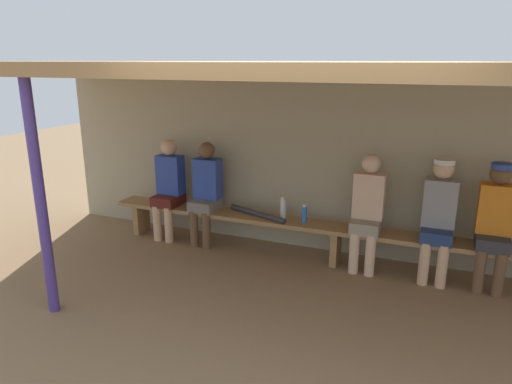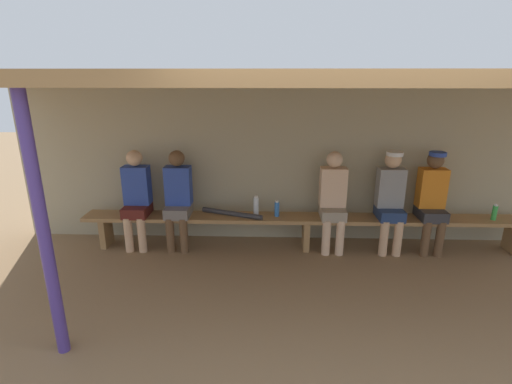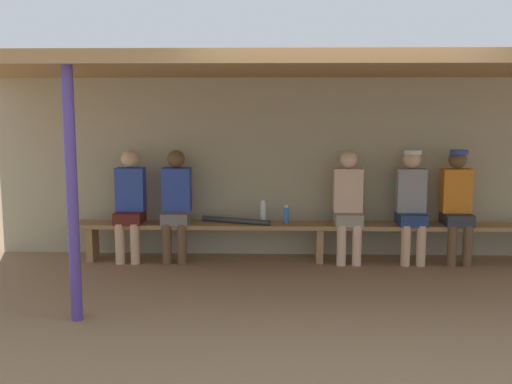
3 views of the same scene
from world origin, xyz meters
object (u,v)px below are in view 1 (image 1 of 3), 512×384
at_px(bench, 336,232).
at_px(player_leftmost, 439,215).
at_px(player_in_white, 206,189).
at_px(water_bottle_clear, 283,208).
at_px(player_near_post, 495,221).
at_px(support_post, 40,202).
at_px(water_bottle_orange, 304,214).
at_px(player_shirtless_tan, 169,185).
at_px(player_with_sunglasses, 368,208).
at_px(baseball_bat, 257,214).

height_order(bench, player_leftmost, player_leftmost).
distance_m(player_in_white, water_bottle_clear, 1.05).
distance_m(player_near_post, player_leftmost, 0.54).
bearing_deg(water_bottle_clear, player_near_post, -0.74).
xyz_separation_m(support_post, bench, (2.27, 2.10, -0.71)).
bearing_deg(bench, water_bottle_orange, 179.27).
distance_m(player_shirtless_tan, player_with_sunglasses, 2.62).
distance_m(player_shirtless_tan, player_in_white, 0.56).
relative_size(player_shirtless_tan, player_in_white, 1.00).
bearing_deg(player_shirtless_tan, player_leftmost, 0.01).
distance_m(player_near_post, player_with_sunglasses, 1.28).
bearing_deg(player_in_white, water_bottle_orange, 0.09).
bearing_deg(bench, player_with_sunglasses, 0.52).
distance_m(support_post, player_leftmost, 3.97).
relative_size(player_leftmost, player_in_white, 1.01).
height_order(bench, baseball_bat, baseball_bat).
distance_m(player_in_white, baseball_bat, 0.75).
height_order(player_near_post, player_shirtless_tan, player_near_post).
relative_size(player_with_sunglasses, water_bottle_orange, 6.06).
xyz_separation_m(bench, water_bottle_orange, (-0.40, 0.01, 0.18)).
bearing_deg(player_leftmost, player_with_sunglasses, -179.96).
height_order(player_near_post, water_bottle_orange, player_near_post).
height_order(bench, water_bottle_orange, water_bottle_orange).
relative_size(player_with_sunglasses, baseball_bat, 1.53).
xyz_separation_m(player_leftmost, water_bottle_clear, (-1.76, 0.03, -0.16)).
relative_size(player_in_white, baseball_bat, 1.53).
height_order(player_in_white, water_bottle_clear, player_in_white).
xyz_separation_m(player_near_post, water_bottle_orange, (-2.02, 0.00, -0.18)).
relative_size(player_shirtless_tan, baseball_bat, 1.53).
bearing_deg(bench, player_shirtless_tan, 179.92).
xyz_separation_m(player_shirtless_tan, baseball_bat, (1.28, -0.00, -0.24)).
bearing_deg(player_shirtless_tan, water_bottle_orange, 0.06).
bearing_deg(support_post, player_with_sunglasses, 38.90).
distance_m(support_post, player_shirtless_tan, 2.14).
bearing_deg(player_with_sunglasses, player_in_white, 180.00).
bearing_deg(player_shirtless_tan, player_with_sunglasses, 0.00).
xyz_separation_m(support_post, baseball_bat, (1.27, 2.10, -0.61)).
bearing_deg(player_with_sunglasses, player_leftmost, 0.04).
xyz_separation_m(bench, player_in_white, (-1.72, 0.00, 0.34)).
height_order(player_in_white, baseball_bat, player_in_white).
relative_size(support_post, water_bottle_clear, 8.05).
distance_m(water_bottle_orange, baseball_bat, 0.61).
bearing_deg(baseball_bat, support_post, -101.36).
bearing_deg(baseball_bat, water_bottle_clear, 25.57).
bearing_deg(bench, player_near_post, 0.13).
distance_m(player_near_post, player_in_white, 3.34).
height_order(player_near_post, player_with_sunglasses, player_near_post).
bearing_deg(player_shirtless_tan, player_in_white, 0.00).
height_order(support_post, player_in_white, support_post).
bearing_deg(player_with_sunglasses, bench, -179.48).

